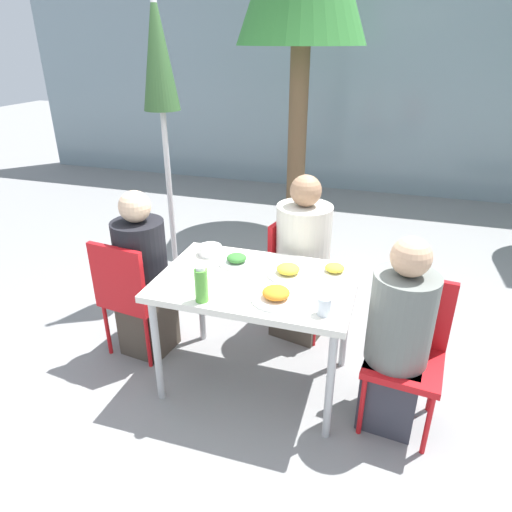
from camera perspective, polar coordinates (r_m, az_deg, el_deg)
The scene contains 17 objects.
ground_plane at distance 3.06m, azimuth 0.00°, elevation -15.20°, with size 24.00×24.00×0.00m, color gray.
building_facade at distance 6.74m, azimuth 12.22°, elevation 20.71°, with size 10.00×0.20×3.00m.
dining_table at distance 2.67m, azimuth 0.00°, elevation -4.26°, with size 1.13×0.76×0.74m.
chair_left at distance 3.12m, azimuth -15.40°, elevation -4.21°, with size 0.45×0.45×0.85m.
person_left at distance 3.12m, azimuth -13.88°, elevation -2.93°, with size 0.34×0.34×1.16m.
chair_right at distance 2.67m, azimuth 18.45°, elevation -10.24°, with size 0.44×0.44×0.85m.
person_right at distance 2.58m, azimuth 17.26°, elevation -10.25°, with size 0.33×0.33×1.14m.
chair_far at distance 3.34m, azimuth 4.87°, elevation -1.35°, with size 0.48×0.48×0.85m.
person_far at distance 3.24m, azimuth 5.81°, elevation -1.00°, with size 0.41×0.41×1.20m.
closed_umbrella at distance 3.57m, azimuth -11.87°, elevation 20.49°, with size 0.36×0.36×2.35m.
plate_0 at distance 2.43m, azimuth 2.51°, elevation -4.93°, with size 0.27×0.27×0.07m.
plate_1 at distance 2.74m, azimuth 9.78°, elevation -1.75°, with size 0.21×0.21×0.06m.
plate_2 at distance 2.81m, azimuth -2.44°, elevation -0.53°, with size 0.22×0.22×0.06m.
plate_3 at distance 2.68m, azimuth 4.03°, elevation -1.91°, with size 0.25×0.25×0.07m.
bottle at distance 2.40m, azimuth -6.85°, elevation -3.57°, with size 0.07×0.07×0.20m.
drinking_cup at distance 2.32m, azimuth 8.55°, elevation -6.19°, with size 0.07×0.07×0.10m.
salad_bowl at distance 2.95m, azimuth -5.76°, elevation 0.73°, with size 0.15×0.15×0.06m.
Camera 1 is at (0.69, -2.22, 1.99)m, focal length 32.00 mm.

